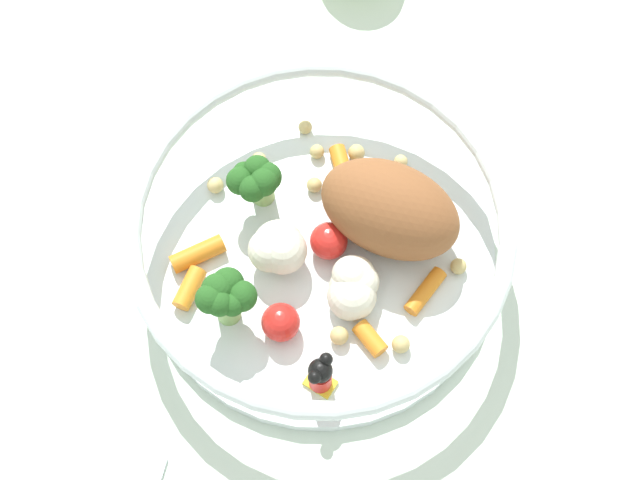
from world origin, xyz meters
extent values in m
plane|color=silver|center=(0.00, 0.00, 0.00)|extent=(2.40, 2.40, 0.00)
cylinder|color=white|center=(-0.01, 0.01, 0.01)|extent=(0.23, 0.23, 0.01)
torus|color=white|center=(-0.01, 0.01, 0.05)|extent=(0.24, 0.24, 0.01)
ellipsoid|color=brown|center=(-0.03, -0.04, 0.04)|extent=(0.10, 0.08, 0.06)
cylinder|color=#7FAD5B|center=(0.01, 0.08, 0.02)|extent=(0.02, 0.02, 0.03)
sphere|color=#23561E|center=(0.01, 0.08, 0.05)|extent=(0.02, 0.02, 0.02)
sphere|color=#23561E|center=(0.01, 0.08, 0.05)|extent=(0.02, 0.02, 0.02)
sphere|color=#23561E|center=(0.01, 0.08, 0.05)|extent=(0.02, 0.02, 0.02)
sphere|color=#23561E|center=(0.00, 0.08, 0.05)|extent=(0.01, 0.01, 0.01)
sphere|color=#23561E|center=(0.00, 0.07, 0.05)|extent=(0.02, 0.02, 0.02)
sphere|color=#23561E|center=(0.01, 0.07, 0.05)|extent=(0.02, 0.02, 0.02)
cylinder|color=#8EB766|center=(0.05, 0.00, 0.02)|extent=(0.02, 0.02, 0.02)
sphere|color=#23561E|center=(0.06, 0.01, 0.04)|extent=(0.01, 0.01, 0.01)
sphere|color=#23561E|center=(0.05, 0.01, 0.05)|extent=(0.02, 0.02, 0.02)
sphere|color=#23561E|center=(0.04, 0.01, 0.05)|extent=(0.02, 0.02, 0.02)
sphere|color=#23561E|center=(0.04, 0.01, 0.05)|extent=(0.02, 0.02, 0.02)
sphere|color=#23561E|center=(0.04, 0.00, 0.05)|extent=(0.02, 0.02, 0.02)
sphere|color=#23561E|center=(0.05, 0.00, 0.05)|extent=(0.02, 0.02, 0.02)
sphere|color=silver|center=(-0.04, 0.01, 0.03)|extent=(0.02, 0.02, 0.02)
sphere|color=silver|center=(-0.04, 0.02, 0.02)|extent=(0.03, 0.03, 0.03)
sphere|color=silver|center=(-0.05, 0.02, 0.02)|extent=(0.03, 0.03, 0.03)
sphere|color=silver|center=(-0.04, 0.01, 0.02)|extent=(0.03, 0.03, 0.03)
sphere|color=silver|center=(-0.04, 0.01, 0.03)|extent=(0.02, 0.02, 0.02)
sphere|color=silver|center=(-0.04, 0.01, 0.03)|extent=(0.03, 0.03, 0.03)
sphere|color=silver|center=(0.02, 0.03, 0.02)|extent=(0.02, 0.02, 0.02)
sphere|color=silver|center=(0.01, 0.03, 0.03)|extent=(0.03, 0.03, 0.03)
sphere|color=silver|center=(0.01, 0.03, 0.03)|extent=(0.03, 0.03, 0.03)
sphere|color=silver|center=(0.01, 0.03, 0.03)|extent=(0.03, 0.03, 0.03)
cube|color=yellow|center=(-0.07, 0.07, 0.01)|extent=(0.02, 0.02, 0.00)
cylinder|color=red|center=(-0.07, 0.07, 0.02)|extent=(0.02, 0.02, 0.02)
sphere|color=black|center=(-0.07, 0.07, 0.04)|extent=(0.01, 0.01, 0.01)
sphere|color=black|center=(-0.06, 0.07, 0.05)|extent=(0.01, 0.01, 0.01)
sphere|color=black|center=(-0.07, 0.08, 0.05)|extent=(0.01, 0.01, 0.01)
cylinder|color=orange|center=(0.05, 0.06, 0.02)|extent=(0.03, 0.04, 0.01)
cylinder|color=orange|center=(0.04, 0.08, 0.02)|extent=(0.02, 0.03, 0.01)
cylinder|color=orange|center=(-0.07, 0.03, 0.02)|extent=(0.02, 0.02, 0.01)
cylinder|color=orange|center=(0.02, -0.05, 0.02)|extent=(0.03, 0.02, 0.01)
cylinder|color=orange|center=(-0.08, -0.02, 0.02)|extent=(0.01, 0.03, 0.01)
sphere|color=red|center=(-0.02, 0.06, 0.02)|extent=(0.02, 0.02, 0.02)
sphere|color=red|center=(-0.01, 0.00, 0.02)|extent=(0.02, 0.02, 0.02)
sphere|color=tan|center=(0.02, -0.06, 0.02)|extent=(0.01, 0.01, 0.01)
sphere|color=#D1B775|center=(0.08, 0.02, 0.02)|extent=(0.01, 0.01, 0.01)
sphere|color=#D1B775|center=(0.07, -0.02, 0.02)|extent=(0.01, 0.01, 0.01)
sphere|color=tan|center=(0.03, -0.03, 0.02)|extent=(0.01, 0.01, 0.01)
sphere|color=#D1B775|center=(-0.01, -0.08, 0.02)|extent=(0.01, 0.01, 0.01)
sphere|color=tan|center=(-0.08, -0.04, 0.02)|extent=(0.01, 0.01, 0.01)
sphere|color=tan|center=(0.04, -0.05, 0.02)|extent=(0.01, 0.01, 0.01)
sphere|color=tan|center=(-0.06, 0.04, 0.02)|extent=(0.01, 0.01, 0.01)
sphere|color=tan|center=(-0.09, 0.02, 0.02)|extent=(0.01, 0.01, 0.01)
sphere|color=#D1B775|center=(0.06, -0.06, 0.02)|extent=(0.01, 0.01, 0.01)
camera|label=1|loc=(-0.16, 0.19, 0.58)|focal=53.14mm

